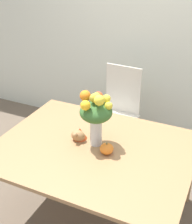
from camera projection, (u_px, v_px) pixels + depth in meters
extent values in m
plane|color=brown|center=(94.00, 215.00, 2.75)|extent=(12.00, 12.00, 0.00)
cube|color=silver|center=(156.00, 24.00, 3.35)|extent=(8.00, 0.06, 2.70)
cube|color=#9E754C|center=(94.00, 149.00, 2.42)|extent=(1.51, 1.18, 0.03)
cylinder|color=#9E754C|center=(56.00, 135.00, 3.27)|extent=(0.06, 0.06, 0.69)
cylinder|color=#9E754C|center=(191.00, 171.00, 2.75)|extent=(0.06, 0.06, 0.69)
cylinder|color=silver|center=(96.00, 131.00, 2.40)|extent=(0.09, 0.09, 0.23)
cylinder|color=silver|center=(96.00, 138.00, 2.43)|extent=(0.08, 0.08, 0.11)
cylinder|color=#38662D|center=(98.00, 128.00, 2.38)|extent=(0.01, 0.01, 0.28)
cylinder|color=#38662D|center=(98.00, 126.00, 2.40)|extent=(0.01, 0.01, 0.28)
cylinder|color=#38662D|center=(95.00, 126.00, 2.40)|extent=(0.00, 0.01, 0.28)
cylinder|color=#38662D|center=(94.00, 127.00, 2.38)|extent=(0.00, 0.01, 0.28)
cylinder|color=#38662D|center=(96.00, 128.00, 2.37)|extent=(0.01, 0.01, 0.28)
ellipsoid|color=#38662D|center=(96.00, 112.00, 2.32)|extent=(0.25, 0.25, 0.15)
sphere|color=yellow|center=(85.00, 105.00, 2.22)|extent=(0.07, 0.07, 0.07)
sphere|color=#AD9E33|center=(94.00, 98.00, 2.26)|extent=(0.07, 0.07, 0.07)
sphere|color=yellow|center=(106.00, 99.00, 2.30)|extent=(0.06, 0.06, 0.06)
sphere|color=#D64C23|center=(98.00, 96.00, 2.29)|extent=(0.07, 0.07, 0.07)
sphere|color=yellow|center=(99.00, 100.00, 2.21)|extent=(0.08, 0.08, 0.08)
sphere|color=orange|center=(85.00, 96.00, 2.36)|extent=(0.09, 0.09, 0.09)
sphere|color=yellow|center=(109.00, 106.00, 2.27)|extent=(0.06, 0.06, 0.06)
sphere|color=yellow|center=(96.00, 97.00, 2.26)|extent=(0.06, 0.06, 0.06)
ellipsoid|color=orange|center=(107.00, 149.00, 2.32)|extent=(0.10, 0.10, 0.08)
cylinder|color=brown|center=(107.00, 144.00, 2.30)|extent=(0.01, 0.01, 0.02)
ellipsoid|color=#A87A4C|center=(78.00, 136.00, 2.48)|extent=(0.12, 0.08, 0.09)
cone|color=#C64C23|center=(80.00, 133.00, 2.50)|extent=(0.12, 0.12, 0.10)
sphere|color=#A87A4C|center=(75.00, 135.00, 2.43)|extent=(0.04, 0.04, 0.04)
cube|color=silver|center=(115.00, 120.00, 3.32)|extent=(0.44, 0.44, 0.02)
cylinder|color=silver|center=(93.00, 142.00, 3.36)|extent=(0.04, 0.04, 0.45)
cylinder|color=silver|center=(122.00, 151.00, 3.22)|extent=(0.04, 0.04, 0.45)
cylinder|color=silver|center=(107.00, 128.00, 3.63)|extent=(0.04, 0.04, 0.45)
cylinder|color=silver|center=(134.00, 135.00, 3.49)|extent=(0.04, 0.04, 0.45)
cube|color=silver|center=(123.00, 89.00, 3.34)|extent=(0.40, 0.04, 0.53)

